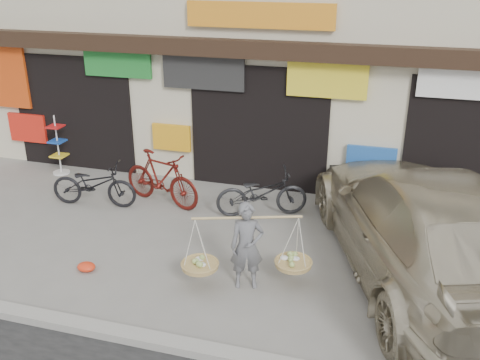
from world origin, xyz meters
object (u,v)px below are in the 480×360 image
(suv, at_px, (427,225))
(street_vendor, at_px, (247,250))
(display_rack, at_px, (59,150))
(bike_1, at_px, (161,178))
(bike_2, at_px, (262,193))
(bike_0, at_px, (94,184))

(suv, bearing_deg, street_vendor, 2.24)
(street_vendor, bearing_deg, suv, 3.71)
(display_rack, bearing_deg, bike_1, -16.61)
(street_vendor, relative_size, suv, 0.29)
(street_vendor, distance_m, bike_2, 2.51)
(bike_0, xyz_separation_m, suv, (6.40, -0.90, 0.44))
(street_vendor, xyz_separation_m, bike_2, (-0.38, 2.48, -0.17))
(bike_2, height_order, display_rack, display_rack)
(bike_0, distance_m, display_rack, 2.18)
(bike_1, relative_size, suv, 0.28)
(bike_0, distance_m, bike_2, 3.45)
(bike_0, relative_size, bike_2, 0.99)
(bike_0, xyz_separation_m, bike_1, (1.30, 0.46, 0.10))
(bike_2, height_order, suv, suv)
(bike_1, distance_m, suv, 5.29)
(street_vendor, xyz_separation_m, suv, (2.61, 1.07, 0.27))
(bike_0, distance_m, suv, 6.48)
(bike_1, bearing_deg, suv, -87.82)
(street_vendor, distance_m, bike_0, 4.27)
(bike_1, xyz_separation_m, suv, (5.10, -1.35, 0.34))
(street_vendor, relative_size, bike_0, 1.08)
(street_vendor, distance_m, display_rack, 6.42)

